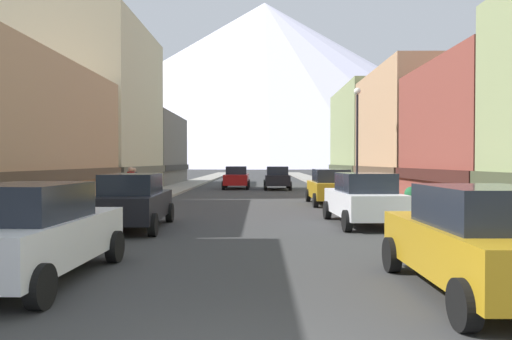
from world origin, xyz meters
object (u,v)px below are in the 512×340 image
at_px(car_left_0, 33,232).
at_px(car_right_0, 479,241).
at_px(car_driving_1, 277,178).
at_px(pedestrian_0, 134,185).
at_px(car_left_1, 133,201).
at_px(pedestrian_1, 131,185).
at_px(potted_plant_1, 117,191).
at_px(car_driving_0, 236,177).
at_px(car_right_1, 363,199).
at_px(streetlamp_right, 357,127).
at_px(potted_plant_0, 411,196).
at_px(car_right_2, 330,187).
at_px(trash_bin_right, 497,221).

height_order(car_left_0, car_right_0, same).
relative_size(car_driving_1, pedestrian_0, 2.60).
xyz_separation_m(car_left_1, pedestrian_1, (-2.45, 8.84, 0.06)).
xyz_separation_m(potted_plant_1, pedestrian_0, (0.75, 0.53, 0.28)).
height_order(car_right_0, car_driving_1, same).
bearing_deg(potted_plant_1, car_driving_0, 68.86).
bearing_deg(potted_plant_1, pedestrian_1, -7.04).
bearing_deg(car_right_1, car_left_1, -172.35).
relative_size(pedestrian_0, streetlamp_right, 0.29).
xyz_separation_m(car_left_0, potted_plant_0, (10.80, 12.77, -0.28)).
bearing_deg(pedestrian_1, car_right_0, -58.65).
bearing_deg(car_driving_1, potted_plant_0, -71.35).
bearing_deg(pedestrian_1, car_driving_0, 71.70).
distance_m(car_left_1, car_right_2, 11.63).
height_order(car_right_1, trash_bin_right, car_right_1).
height_order(car_left_0, car_right_2, same).
height_order(car_left_0, car_driving_0, same).
relative_size(car_right_0, car_right_1, 0.98).
bearing_deg(car_left_1, car_left_0, -90.04).
xyz_separation_m(car_right_2, car_driving_1, (-2.20, 13.17, 0.00)).
relative_size(car_right_2, car_driving_1, 1.00).
bearing_deg(car_driving_0, trash_bin_right, -72.97).
height_order(car_right_2, potted_plant_0, car_right_2).
distance_m(car_left_0, trash_bin_right, 10.83).
bearing_deg(car_right_0, car_driving_0, 100.02).
xyz_separation_m(car_driving_0, pedestrian_0, (-4.65, -13.43, 0.03)).
bearing_deg(car_left_1, car_right_0, -45.22).
distance_m(car_left_1, car_driving_0, 23.01).
relative_size(car_driving_0, potted_plant_1, 4.69).
bearing_deg(car_left_1, car_driving_1, 76.20).
relative_size(trash_bin_right, potted_plant_1, 1.05).
bearing_deg(pedestrian_0, potted_plant_1, -144.51).
xyz_separation_m(car_left_1, streetlamp_right, (9.15, 9.77, 3.09)).
bearing_deg(potted_plant_0, car_right_2, 138.50).
bearing_deg(potted_plant_0, car_right_0, -103.21).
height_order(car_right_2, potted_plant_1, car_right_2).
bearing_deg(pedestrian_0, car_right_1, -40.04).
relative_size(car_right_1, potted_plant_0, 4.95).
xyz_separation_m(car_left_0, car_right_0, (7.60, -0.86, 0.00)).
bearing_deg(car_driving_1, potted_plant_1, -123.42).
relative_size(car_right_1, potted_plant_1, 4.78).
xyz_separation_m(potted_plant_0, pedestrian_1, (-13.25, 2.87, 0.34)).
bearing_deg(car_right_0, potted_plant_1, 123.06).
distance_m(car_right_0, potted_plant_1, 19.80).
distance_m(car_driving_1, streetlamp_right, 13.13).
distance_m(car_driving_0, potted_plant_1, 14.98).
distance_m(car_right_2, potted_plant_0, 4.28).
bearing_deg(trash_bin_right, car_driving_0, 107.03).
distance_m(car_left_1, potted_plant_1, 9.49).
relative_size(trash_bin_right, pedestrian_1, 0.56).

